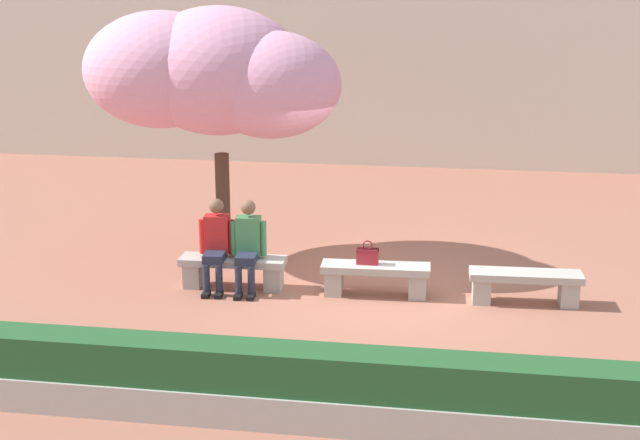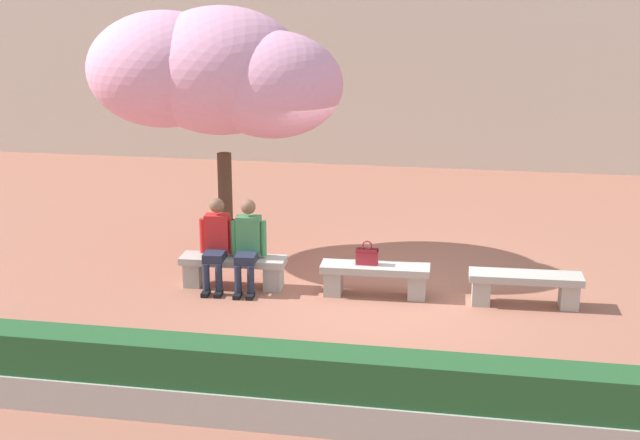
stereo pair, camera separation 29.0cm
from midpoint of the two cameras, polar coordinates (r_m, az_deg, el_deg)
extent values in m
plane|color=#9E604C|center=(12.48, 4.19, -4.85)|extent=(100.00, 100.00, 0.00)
cube|color=#ADA89E|center=(12.72, -4.93, -2.58)|extent=(1.52, 0.48, 0.10)
cube|color=#ADA89E|center=(12.93, -7.42, -3.40)|extent=(0.25, 0.35, 0.35)
cube|color=#ADA89E|center=(12.67, -2.33, -3.67)|extent=(0.25, 0.35, 0.35)
cube|color=#ADA89E|center=(12.35, 4.23, -3.11)|extent=(1.52, 0.48, 0.10)
cube|color=#ADA89E|center=(12.47, 1.53, -3.98)|extent=(0.25, 0.35, 0.35)
cube|color=#ADA89E|center=(12.40, 6.89, -4.20)|extent=(0.25, 0.35, 0.35)
cube|color=#ADA89E|center=(12.31, 13.69, -3.58)|extent=(1.52, 0.48, 0.10)
cube|color=#ADA89E|center=(12.34, 10.93, -4.48)|extent=(0.25, 0.35, 0.35)
cube|color=#ADA89E|center=(12.46, 16.29, -4.64)|extent=(0.25, 0.35, 0.35)
cube|color=black|center=(12.53, -6.67, -4.70)|extent=(0.12, 0.23, 0.06)
cylinder|color=#23283D|center=(12.51, -6.64, -3.70)|extent=(0.10, 0.10, 0.42)
cube|color=black|center=(12.49, -5.86, -4.74)|extent=(0.12, 0.23, 0.06)
cylinder|color=#23283D|center=(12.48, -5.83, -3.74)|extent=(0.10, 0.10, 0.42)
cube|color=#23283D|center=(12.58, -6.10, -2.29)|extent=(0.31, 0.42, 0.12)
cube|color=red|center=(12.70, -5.93, -0.83)|extent=(0.36, 0.25, 0.54)
sphere|color=brown|center=(12.60, -5.98, 0.94)|extent=(0.21, 0.21, 0.21)
cylinder|color=red|center=(12.74, -6.86, -1.00)|extent=(0.09, 0.09, 0.50)
cylinder|color=red|center=(12.65, -5.01, -1.06)|extent=(0.09, 0.09, 0.50)
cube|color=black|center=(12.41, -4.63, -4.85)|extent=(0.12, 0.23, 0.06)
cylinder|color=#23283D|center=(12.39, -4.60, -3.84)|extent=(0.10, 0.10, 0.42)
cube|color=black|center=(12.37, -3.81, -4.88)|extent=(0.12, 0.23, 0.06)
cylinder|color=#23283D|center=(12.36, -3.78, -3.87)|extent=(0.10, 0.10, 0.42)
cube|color=#23283D|center=(12.46, -4.07, -2.41)|extent=(0.31, 0.42, 0.12)
cube|color=#428451|center=(12.58, -3.92, -0.94)|extent=(0.36, 0.24, 0.54)
sphere|color=brown|center=(12.48, -3.95, 0.85)|extent=(0.21, 0.21, 0.21)
cylinder|color=#428451|center=(12.61, -4.87, -1.11)|extent=(0.09, 0.09, 0.50)
cylinder|color=#428451|center=(12.54, -2.98, -1.17)|extent=(0.09, 0.09, 0.50)
cube|color=#A3232D|center=(12.33, 3.70, -2.35)|extent=(0.30, 0.14, 0.22)
cube|color=maroon|center=(12.30, 3.71, -1.96)|extent=(0.30, 0.15, 0.04)
torus|color=maroon|center=(12.28, 3.71, -1.64)|extent=(0.14, 0.02, 0.14)
cylinder|color=#473323|center=(13.97, -5.47, 0.91)|extent=(0.22, 0.22, 1.67)
ellipsoid|color=pink|center=(13.60, -5.70, 9.51)|extent=(2.55, 2.58, 1.91)
ellipsoid|color=pink|center=(13.69, -9.31, 9.51)|extent=(2.31, 2.28, 1.74)
ellipsoid|color=pink|center=(13.17, -2.43, 8.66)|extent=(2.09, 1.85, 1.57)
cube|color=#ADA89E|center=(8.96, 1.42, -12.05)|extent=(7.85, 0.50, 0.36)
cube|color=#235128|center=(8.79, 1.44, -9.73)|extent=(7.75, 0.44, 0.44)
camera|label=1|loc=(0.15, -89.33, 0.18)|focal=50.00mm
camera|label=2|loc=(0.15, 90.67, -0.18)|focal=50.00mm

